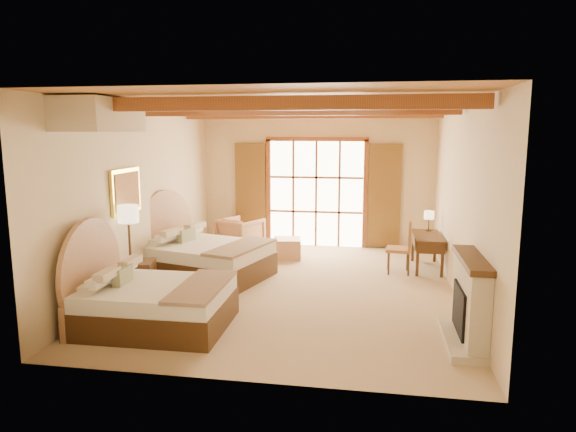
% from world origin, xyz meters
% --- Properties ---
extents(floor, '(7.00, 7.00, 0.00)m').
position_xyz_m(floor, '(0.00, 0.00, 0.00)').
color(floor, tan).
rests_on(floor, ground).
extents(wall_back, '(5.50, 0.00, 5.50)m').
position_xyz_m(wall_back, '(0.00, 3.50, 1.60)').
color(wall_back, beige).
rests_on(wall_back, ground).
extents(wall_left, '(0.00, 7.00, 7.00)m').
position_xyz_m(wall_left, '(-2.75, 0.00, 1.60)').
color(wall_left, beige).
rests_on(wall_left, ground).
extents(wall_right, '(0.00, 7.00, 7.00)m').
position_xyz_m(wall_right, '(2.75, 0.00, 1.60)').
color(wall_right, beige).
rests_on(wall_right, ground).
extents(ceiling, '(7.00, 7.00, 0.00)m').
position_xyz_m(ceiling, '(0.00, 0.00, 3.20)').
color(ceiling, '#B87E39').
rests_on(ceiling, ground).
extents(ceiling_beams, '(5.39, 4.60, 0.18)m').
position_xyz_m(ceiling_beams, '(0.00, 0.00, 3.08)').
color(ceiling_beams, brown).
rests_on(ceiling_beams, ceiling).
extents(french_doors, '(3.95, 0.08, 2.60)m').
position_xyz_m(french_doors, '(0.00, 3.44, 1.25)').
color(french_doors, white).
rests_on(french_doors, ground).
extents(fireplace, '(0.46, 1.40, 1.16)m').
position_xyz_m(fireplace, '(2.60, -2.00, 0.51)').
color(fireplace, beige).
rests_on(fireplace, ground).
extents(painting, '(0.06, 0.95, 0.75)m').
position_xyz_m(painting, '(-2.70, -0.75, 1.75)').
color(painting, gold).
rests_on(painting, wall_left).
extents(canopy_valance, '(0.70, 1.40, 0.45)m').
position_xyz_m(canopy_valance, '(-2.40, -2.00, 2.95)').
color(canopy_valance, beige).
rests_on(canopy_valance, ceiling).
extents(bed_near, '(2.03, 1.59, 1.33)m').
position_xyz_m(bed_near, '(-1.79, -2.12, 0.40)').
color(bed_near, '#422D14').
rests_on(bed_near, floor).
extents(bed_far, '(2.55, 2.13, 1.40)m').
position_xyz_m(bed_far, '(-1.86, 0.40, 0.42)').
color(bed_far, '#422D14').
rests_on(bed_far, floor).
extents(nightstand, '(0.59, 0.59, 0.60)m').
position_xyz_m(nightstand, '(-2.49, -0.88, 0.30)').
color(nightstand, '#422D14').
rests_on(nightstand, floor).
extents(floor_lamp, '(0.33, 0.33, 1.57)m').
position_xyz_m(floor_lamp, '(-2.50, -1.12, 1.34)').
color(floor_lamp, '#3B2C1D').
rests_on(floor_lamp, floor).
extents(armchair, '(1.13, 1.15, 0.78)m').
position_xyz_m(armchair, '(-1.63, 2.53, 0.39)').
color(armchair, tan).
rests_on(armchair, floor).
extents(ottoman, '(0.67, 0.67, 0.43)m').
position_xyz_m(ottoman, '(-0.48, 2.12, 0.21)').
color(ottoman, tan).
rests_on(ottoman, floor).
extents(desk, '(0.56, 1.28, 0.69)m').
position_xyz_m(desk, '(2.43, 1.70, 0.37)').
color(desk, '#422D14').
rests_on(desk, floor).
extents(desk_chair, '(0.50, 0.50, 1.06)m').
position_xyz_m(desk_chair, '(1.88, 1.29, 0.33)').
color(desk_chair, '#B27C4D').
rests_on(desk_chair, floor).
extents(desk_lamp, '(0.21, 0.21, 0.42)m').
position_xyz_m(desk_lamp, '(2.50, 2.16, 1.00)').
color(desk_lamp, '#3B2C1D').
rests_on(desk_lamp, desk).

